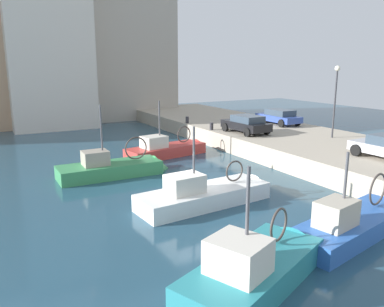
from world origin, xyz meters
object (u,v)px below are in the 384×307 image
object	(u,v)px
fishing_boat_red	(170,153)
mooring_bollard_south	(211,126)
quay_streetlamp	(336,90)
parked_car_blue	(279,116)
fishing_boat_teal	(259,276)
fishing_boat_white	(211,201)
fishing_boat_green	(117,174)
parked_car_black	(246,124)
fishing_boat_blue	(357,230)
mooring_bollard_mid	(187,120)

from	to	relation	value
fishing_boat_red	mooring_bollard_south	xyz separation A→B (m)	(4.25, 1.53, 1.36)
mooring_bollard_south	quay_streetlamp	distance (m)	9.23
parked_car_blue	quay_streetlamp	xyz separation A→B (m)	(-0.73, -6.41, 2.60)
fishing_boat_teal	fishing_boat_white	size ratio (longest dim) A/B	0.88
fishing_boat_green	quay_streetlamp	bearing A→B (deg)	-7.88
fishing_boat_teal	parked_car_black	xyz separation A→B (m)	(10.34, 14.95, 1.74)
mooring_bollard_south	fishing_boat_green	bearing A→B (deg)	-152.92
parked_car_blue	fishing_boat_green	bearing A→B (deg)	-164.15
fishing_boat_blue	parked_car_blue	world-z (taller)	fishing_boat_blue
quay_streetlamp	mooring_bollard_mid	bearing A→B (deg)	117.93
fishing_boat_white	mooring_bollard_mid	bearing A→B (deg)	66.00
fishing_boat_red	fishing_boat_green	bearing A→B (deg)	-147.13
fishing_boat_green	mooring_bollard_south	world-z (taller)	fishing_boat_green
fishing_boat_green	mooring_bollard_south	size ratio (longest dim) A/B	11.72
parked_car_blue	mooring_bollard_mid	size ratio (longest dim) A/B	7.44
fishing_boat_red	fishing_boat_white	world-z (taller)	fishing_boat_red
fishing_boat_red	quay_streetlamp	distance (m)	11.96
fishing_boat_red	parked_car_black	distance (m)	6.10
fishing_boat_green	mooring_bollard_mid	xyz separation A→B (m)	(9.04, 8.62, 1.37)
fishing_boat_red	parked_car_black	bearing A→B (deg)	-7.97
fishing_boat_red	parked_car_black	world-z (taller)	fishing_boat_red
quay_streetlamp	mooring_bollard_south	bearing A→B (deg)	130.31
fishing_boat_green	parked_car_black	bearing A→B (deg)	12.20
fishing_boat_white	fishing_boat_blue	bearing A→B (deg)	-59.50
parked_car_black	parked_car_blue	bearing A→B (deg)	23.35
fishing_boat_green	quay_streetlamp	distance (m)	15.46
parked_car_blue	mooring_bollard_mid	xyz separation A→B (m)	(-6.38, 4.25, -0.38)
fishing_boat_white	mooring_bollard_south	xyz separation A→B (m)	(6.67, 10.99, 1.37)
fishing_boat_white	quay_streetlamp	bearing A→B (deg)	19.36
fishing_boat_blue	parked_car_black	world-z (taller)	fishing_boat_blue
fishing_boat_blue	parked_car_black	bearing A→B (deg)	70.16
parked_car_blue	quay_streetlamp	bearing A→B (deg)	-96.53
fishing_boat_blue	mooring_bollard_south	distance (m)	16.78
fishing_boat_teal	parked_car_blue	bearing A→B (deg)	48.28
parked_car_black	mooring_bollard_south	bearing A→B (deg)	123.37
parked_car_blue	mooring_bollard_south	size ratio (longest dim) A/B	7.44
quay_streetlamp	parked_car_black	bearing A→B (deg)	133.57
fishing_boat_green	parked_car_black	world-z (taller)	fishing_boat_green
fishing_boat_white	mooring_bollard_south	world-z (taller)	fishing_boat_white
fishing_boat_red	fishing_boat_white	xyz separation A→B (m)	(-2.42, -9.46, -0.02)
fishing_boat_white	parked_car_black	xyz separation A→B (m)	(8.21, 8.65, 1.77)
fishing_boat_green	mooring_bollard_mid	distance (m)	12.57
parked_car_blue	quay_streetlamp	size ratio (longest dim) A/B	0.85
parked_car_black	mooring_bollard_south	world-z (taller)	parked_car_black
fishing_boat_white	fishing_boat_blue	size ratio (longest dim) A/B	0.99
fishing_boat_red	parked_car_black	size ratio (longest dim) A/B	1.68
fishing_boat_green	fishing_boat_white	world-z (taller)	fishing_boat_green
mooring_bollard_south	fishing_boat_teal	bearing A→B (deg)	-117.00
parked_car_blue	mooring_bollard_mid	distance (m)	7.68
fishing_boat_teal	fishing_boat_blue	bearing A→B (deg)	10.02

